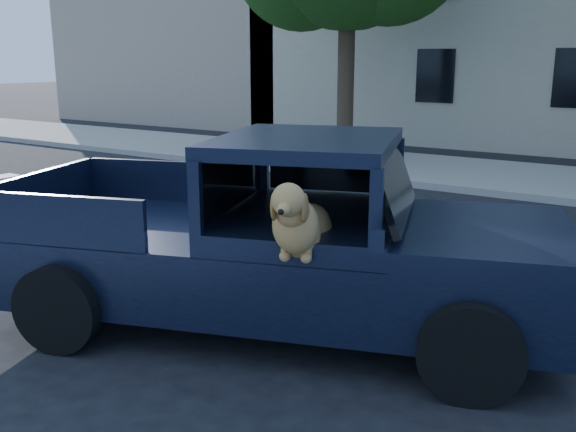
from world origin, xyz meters
TOP-DOWN VIEW (x-y plane):
  - ground at (0.00, 0.00)m, footprint 120.00×120.00m
  - far_sidewalk at (0.00, 9.20)m, footprint 60.00×4.00m
  - lane_stripes at (2.00, 3.40)m, footprint 21.60×0.14m
  - building_left at (-15.00, 16.50)m, footprint 12.00×6.00m
  - pickup_truck at (0.57, -0.48)m, footprint 6.01×3.85m

SIDE VIEW (x-z plane):
  - ground at x=0.00m, z-range 0.00..0.00m
  - lane_stripes at x=2.00m, z-range 0.00..0.01m
  - far_sidewalk at x=0.00m, z-range 0.00..0.15m
  - pickup_truck at x=0.57m, z-range -0.32..1.68m
  - building_left at x=-15.00m, z-range 0.00..8.00m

